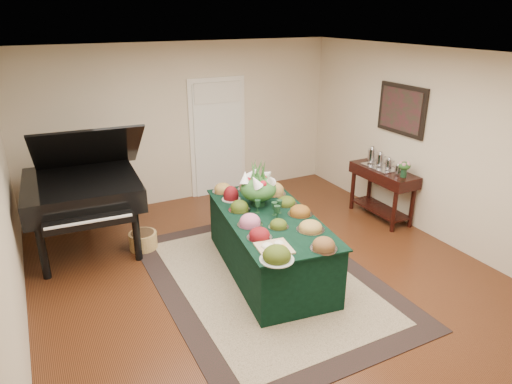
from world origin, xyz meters
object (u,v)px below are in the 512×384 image
floral_centerpiece (258,184)px  grand_piano (83,189)px  buffet_table (269,244)px  mahogany_sideboard (383,181)px

floral_centerpiece → grand_piano: size_ratio=0.26×
floral_centerpiece → buffet_table: bearing=-95.2°
grand_piano → floral_centerpiece: bearing=-33.7°
buffet_table → grand_piano: 2.64m
buffet_table → grand_piano: (-1.96, 1.69, 0.51)m
buffet_table → floral_centerpiece: (0.03, 0.36, 0.68)m
floral_centerpiece → grand_piano: 2.40m
buffet_table → mahogany_sideboard: size_ratio=2.01×
mahogany_sideboard → grand_piano: bearing=166.4°
floral_centerpiece → grand_piano: grand_piano is taller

